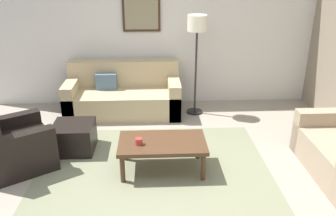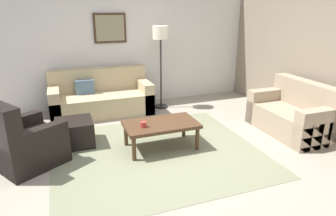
{
  "view_description": "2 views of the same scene",
  "coord_description": "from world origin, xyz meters",
  "px_view_note": "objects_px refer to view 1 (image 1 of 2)",
  "views": [
    {
      "loc": [
        0.01,
        -3.73,
        2.48
      ],
      "look_at": [
        0.21,
        0.55,
        0.69
      ],
      "focal_mm": 37.18,
      "sensor_mm": 36.0,
      "label": 1
    },
    {
      "loc": [
        -1.21,
        -3.77,
        2.07
      ],
      "look_at": [
        0.27,
        0.23,
        0.6
      ],
      "focal_mm": 31.52,
      "sensor_mm": 36.0,
      "label": 2
    }
  ],
  "objects_px": {
    "couch_main": "(124,96)",
    "armchair_leather": "(11,147)",
    "coffee_table": "(162,145)",
    "cup": "(139,141)",
    "framed_artwork": "(141,14)",
    "ottoman": "(74,137)",
    "lamp_standing": "(197,34)"
  },
  "relations": [
    {
      "from": "couch_main",
      "to": "coffee_table",
      "type": "height_order",
      "value": "couch_main"
    },
    {
      "from": "cup",
      "to": "framed_artwork",
      "type": "relative_size",
      "value": 0.14
    },
    {
      "from": "couch_main",
      "to": "coffee_table",
      "type": "distance_m",
      "value": 2.06
    },
    {
      "from": "armchair_leather",
      "to": "ottoman",
      "type": "xyz_separation_m",
      "value": [
        0.7,
        0.44,
        -0.11
      ]
    },
    {
      "from": "coffee_table",
      "to": "lamp_standing",
      "type": "xyz_separation_m",
      "value": [
        0.63,
        1.84,
        1.05
      ]
    },
    {
      "from": "armchair_leather",
      "to": "framed_artwork",
      "type": "height_order",
      "value": "framed_artwork"
    },
    {
      "from": "lamp_standing",
      "to": "framed_artwork",
      "type": "distance_m",
      "value": 1.09
    },
    {
      "from": "coffee_table",
      "to": "framed_artwork",
      "type": "xyz_separation_m",
      "value": [
        -0.28,
        2.37,
        1.29
      ]
    },
    {
      "from": "couch_main",
      "to": "cup",
      "type": "xyz_separation_m",
      "value": [
        0.34,
        -2.03,
        0.15
      ]
    },
    {
      "from": "couch_main",
      "to": "framed_artwork",
      "type": "distance_m",
      "value": 1.46
    },
    {
      "from": "coffee_table",
      "to": "framed_artwork",
      "type": "height_order",
      "value": "framed_artwork"
    },
    {
      "from": "lamp_standing",
      "to": "coffee_table",
      "type": "bearing_deg",
      "value": -108.99
    },
    {
      "from": "couch_main",
      "to": "ottoman",
      "type": "height_order",
      "value": "couch_main"
    },
    {
      "from": "coffee_table",
      "to": "cup",
      "type": "relative_size",
      "value": 12.29
    },
    {
      "from": "couch_main",
      "to": "armchair_leather",
      "type": "relative_size",
      "value": 1.78
    },
    {
      "from": "ottoman",
      "to": "coffee_table",
      "type": "bearing_deg",
      "value": -24.92
    },
    {
      "from": "coffee_table",
      "to": "armchair_leather",
      "type": "bearing_deg",
      "value": 176.09
    },
    {
      "from": "couch_main",
      "to": "ottoman",
      "type": "xyz_separation_m",
      "value": [
        -0.61,
        -1.39,
        -0.1
      ]
    },
    {
      "from": "ottoman",
      "to": "framed_artwork",
      "type": "relative_size",
      "value": 0.85
    },
    {
      "from": "ottoman",
      "to": "cup",
      "type": "relative_size",
      "value": 6.26
    },
    {
      "from": "ottoman",
      "to": "framed_artwork",
      "type": "bearing_deg",
      "value": 62.14
    },
    {
      "from": "ottoman",
      "to": "cup",
      "type": "distance_m",
      "value": 1.17
    },
    {
      "from": "couch_main",
      "to": "coffee_table",
      "type": "xyz_separation_m",
      "value": [
        0.63,
        -1.96,
        0.06
      ]
    },
    {
      "from": "couch_main",
      "to": "cup",
      "type": "distance_m",
      "value": 2.06
    },
    {
      "from": "armchair_leather",
      "to": "coffee_table",
      "type": "relative_size",
      "value": 1.0
    },
    {
      "from": "ottoman",
      "to": "coffee_table",
      "type": "height_order",
      "value": "coffee_table"
    },
    {
      "from": "armchair_leather",
      "to": "coffee_table",
      "type": "bearing_deg",
      "value": -3.91
    },
    {
      "from": "couch_main",
      "to": "lamp_standing",
      "type": "relative_size",
      "value": 1.15
    },
    {
      "from": "framed_artwork",
      "to": "cup",
      "type": "bearing_deg",
      "value": -90.19
    },
    {
      "from": "armchair_leather",
      "to": "coffee_table",
      "type": "distance_m",
      "value": 1.94
    },
    {
      "from": "couch_main",
      "to": "armchair_leather",
      "type": "bearing_deg",
      "value": -125.6
    },
    {
      "from": "ottoman",
      "to": "lamp_standing",
      "type": "height_order",
      "value": "lamp_standing"
    }
  ]
}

